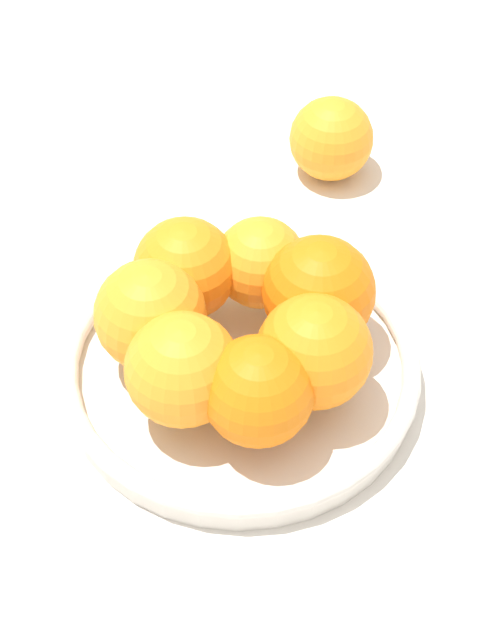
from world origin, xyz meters
The scene contains 4 objects.
ground_plane centered at (0.00, 0.00, 0.00)m, with size 4.00×4.00×0.00m, color silver.
fruit_bowl centered at (0.00, 0.00, 0.02)m, with size 0.27×0.27×0.03m.
orange_pile centered at (0.00, 0.00, 0.07)m, with size 0.20×0.20×0.08m.
stray_orange centered at (-0.12, 0.23, 0.04)m, with size 0.08×0.08×0.08m, color orange.
Camera 1 is at (0.37, -0.36, 0.63)m, focal length 60.00 mm.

